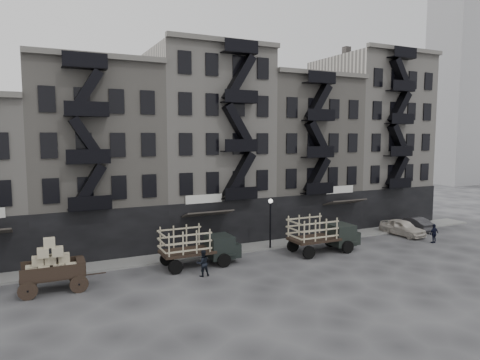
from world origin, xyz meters
name	(u,v)px	position (x,y,z in m)	size (l,w,h in m)	color
ground	(253,262)	(0.00, 0.00, 0.00)	(140.00, 140.00, 0.00)	#38383A
sidewalk	(232,249)	(0.00, 3.75, 0.07)	(55.00, 2.50, 0.15)	slate
building_midwest	(93,159)	(-10.00, 9.83, 7.50)	(10.00, 11.35, 16.20)	gray
building_center	(205,146)	(0.00, 9.82, 8.50)	(10.00, 11.35, 18.20)	#A6A199
building_mideast	(294,155)	(10.00, 9.83, 7.50)	(10.00, 11.35, 16.20)	gray
building_east	(369,140)	(20.00, 9.82, 9.00)	(10.00, 11.35, 19.20)	#A6A199
lamp_post	(270,217)	(3.00, 2.60, 2.78)	(0.36, 0.36, 4.28)	black
distant_tower	(459,8)	(60.00, 30.00, 33.76)	(8.00, 8.00, 66.00)	gray
wagon	(51,261)	(-13.86, 0.00, 1.88)	(3.92, 2.16, 3.29)	black
stake_truck_west	(198,244)	(-4.02, 0.94, 1.67)	(5.85, 2.46, 2.92)	black
stake_truck_east	(323,231)	(6.41, 0.00, 1.73)	(6.06, 2.57, 3.02)	black
car_east	(403,227)	(16.90, 1.51, 0.77)	(1.81, 4.50, 1.53)	beige
car_far	(413,224)	(19.50, 2.60, 0.70)	(1.48, 4.24, 1.40)	#28282B
pedestrian_mid	(203,263)	(-4.52, -1.36, 0.91)	(0.88, 0.69, 1.81)	black
policeman	(434,234)	(17.16, -1.84, 0.85)	(1.00, 0.42, 1.70)	black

